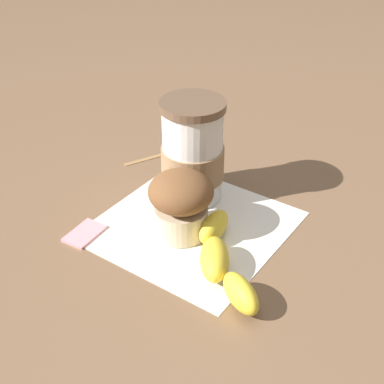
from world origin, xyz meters
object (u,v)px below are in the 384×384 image
(banana, at_px, (221,258))
(sugar_packet, at_px, (85,232))
(coffee_cup, at_px, (193,153))
(muffin, at_px, (181,202))

(banana, xyz_separation_m, sugar_packet, (-0.16, -0.07, -0.01))
(coffee_cup, relative_size, sugar_packet, 2.72)
(muffin, height_order, sugar_packet, muffin)
(coffee_cup, xyz_separation_m, muffin, (0.05, -0.07, -0.02))
(banana, bearing_deg, sugar_packet, -157.65)
(banana, bearing_deg, muffin, 167.55)
(muffin, relative_size, sugar_packet, 1.65)
(muffin, height_order, banana, muffin)
(banana, relative_size, sugar_packet, 2.92)
(muffin, relative_size, banana, 0.57)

